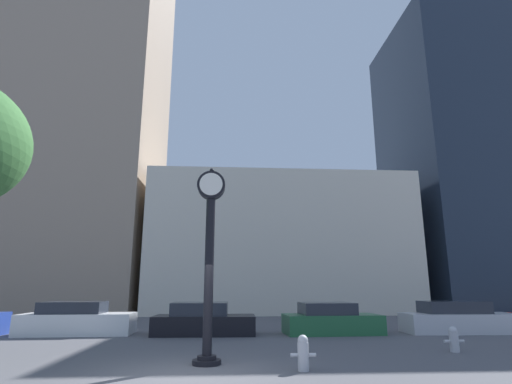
# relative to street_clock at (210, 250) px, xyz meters

# --- Properties ---
(ground_plane) EXTENTS (200.00, 200.00, 0.00)m
(ground_plane) POSITION_rel_street_clock_xyz_m (-0.45, -1.35, -2.90)
(ground_plane) COLOR #515156
(building_tall_tower) EXTENTS (13.26, 12.00, 40.12)m
(building_tall_tower) POSITION_rel_street_clock_xyz_m (-12.66, 22.65, 17.16)
(building_tall_tower) COLOR gray
(building_tall_tower) RESTS_ON ground_plane
(building_storefront_row) EXTENTS (19.83, 12.00, 10.30)m
(building_storefront_row) POSITION_rel_street_clock_xyz_m (4.52, 22.65, 2.25)
(building_storefront_row) COLOR beige
(building_storefront_row) RESTS_ON ground_plane
(building_glass_modern) EXTENTS (12.39, 12.00, 26.18)m
(building_glass_modern) POSITION_rel_street_clock_xyz_m (22.17, 22.65, 10.19)
(building_glass_modern) COLOR #1E2838
(building_glass_modern) RESTS_ON ground_plane
(street_clock) EXTENTS (0.78, 0.74, 5.20)m
(street_clock) POSITION_rel_street_clock_xyz_m (0.00, 0.00, 0.00)
(street_clock) COLOR black
(street_clock) RESTS_ON ground_plane
(car_white) EXTENTS (4.54, 1.83, 1.32)m
(car_white) POSITION_rel_street_clock_xyz_m (-5.74, 6.82, -2.34)
(car_white) COLOR silver
(car_white) RESTS_ON ground_plane
(car_black) EXTENTS (4.19, 1.99, 1.28)m
(car_black) POSITION_rel_street_clock_xyz_m (-0.49, 6.50, -2.36)
(car_black) COLOR black
(car_black) RESTS_ON ground_plane
(car_green) EXTENTS (4.07, 2.09, 1.27)m
(car_green) POSITION_rel_street_clock_xyz_m (4.84, 6.42, -2.36)
(car_green) COLOR #236038
(car_green) RESTS_ON ground_plane
(car_silver) EXTENTS (4.83, 1.85, 1.32)m
(car_silver) POSITION_rel_street_clock_xyz_m (10.43, 6.40, -2.34)
(car_silver) COLOR #BCBCC1
(car_silver) RESTS_ON ground_plane
(fire_hydrant_near) EXTENTS (0.60, 0.26, 0.81)m
(fire_hydrant_near) POSITION_rel_street_clock_xyz_m (2.32, -0.94, -2.49)
(fire_hydrant_near) COLOR #B7B7BC
(fire_hydrant_near) RESTS_ON ground_plane
(fire_hydrant_far) EXTENTS (0.61, 0.27, 0.74)m
(fire_hydrant_far) POSITION_rel_street_clock_xyz_m (7.39, 1.49, -2.52)
(fire_hydrant_far) COLOR #B7B7BC
(fire_hydrant_far) RESTS_ON ground_plane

